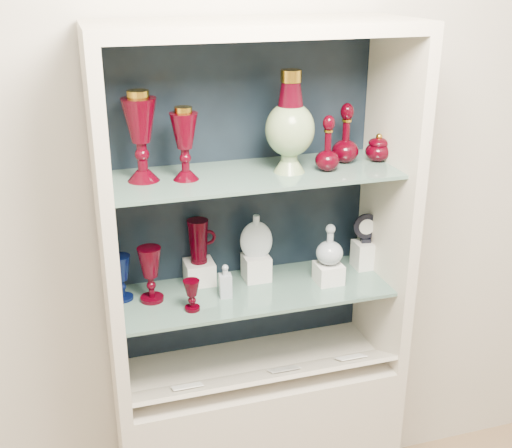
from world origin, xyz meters
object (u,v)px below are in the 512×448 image
object	(u,v)px
ruby_pitcher	(198,241)
flat_flask	(256,235)
pedestal_lamp_right	(141,137)
enamel_urn	(290,122)
cameo_medallion	(366,228)
cobalt_goblet	(122,278)
ruby_decanter_b	(346,131)
pedestal_lamp_left	(185,144)
clear_round_decanter	(330,245)
ruby_goblet_small	(192,295)
ruby_goblet_tall	(150,274)
lidded_bowl	(378,147)
ruby_decanter_a	(328,140)
clear_square_bottle	(225,281)

from	to	relation	value
ruby_pitcher	flat_flask	bearing A→B (deg)	-15.37
pedestal_lamp_right	ruby_pitcher	world-z (taller)	pedestal_lamp_right
enamel_urn	cameo_medallion	xyz separation A→B (m)	(0.33, 0.07, -0.42)
cobalt_goblet	flat_flask	bearing A→B (deg)	1.86
ruby_pitcher	cameo_medallion	size ratio (longest dim) A/B	1.37
pedestal_lamp_right	enamel_urn	bearing A→B (deg)	-5.11
enamel_urn	ruby_decanter_b	world-z (taller)	enamel_urn
pedestal_lamp_left	clear_round_decanter	distance (m)	0.63
ruby_goblet_small	cameo_medallion	distance (m)	0.69
flat_flask	cameo_medallion	bearing A→B (deg)	9.82
enamel_urn	cameo_medallion	size ratio (longest dim) A/B	2.84
pedestal_lamp_right	ruby_goblet_tall	size ratio (longest dim) A/B	1.46
pedestal_lamp_left	enamel_urn	distance (m)	0.34
pedestal_lamp_right	clear_round_decanter	xyz separation A→B (m)	(0.62, -0.04, -0.42)
ruby_goblet_small	cameo_medallion	xyz separation A→B (m)	(0.67, 0.13, 0.10)
ruby_decanter_b	ruby_goblet_tall	bearing A→B (deg)	-179.89
enamel_urn	ruby_goblet_tall	size ratio (longest dim) A/B	1.70
lidded_bowl	ruby_goblet_small	xyz separation A→B (m)	(-0.67, -0.09, -0.42)
ruby_decanter_a	ruby_decanter_b	distance (m)	0.12
lidded_bowl	clear_round_decanter	bearing A→B (deg)	-170.09
clear_square_bottle	cameo_medallion	size ratio (longest dim) A/B	1.03
lidded_bowl	cobalt_goblet	bearing A→B (deg)	176.64
ruby_goblet_tall	flat_flask	size ratio (longest dim) A/B	1.21
ruby_goblet_tall	flat_flask	bearing A→B (deg)	7.74
pedestal_lamp_left	lidded_bowl	distance (m)	0.67
ruby_decanter_b	cameo_medallion	xyz separation A→B (m)	(0.11, 0.03, -0.37)
ruby_decanter_b	ruby_goblet_tall	distance (m)	0.80
flat_flask	cameo_medallion	world-z (taller)	flat_flask
ruby_pitcher	clear_square_bottle	xyz separation A→B (m)	(0.06, -0.13, -0.10)
ruby_goblet_small	ruby_pitcher	distance (m)	0.22
clear_round_decanter	ruby_goblet_tall	bearing A→B (deg)	175.72
clear_square_bottle	ruby_goblet_tall	bearing A→B (deg)	169.40
ruby_goblet_tall	clear_round_decanter	size ratio (longest dim) A/B	1.35
enamel_urn	clear_round_decanter	world-z (taller)	enamel_urn
pedestal_lamp_right	lidded_bowl	xyz separation A→B (m)	(0.79, -0.01, -0.09)
enamel_urn	flat_flask	distance (m)	0.43
ruby_goblet_tall	flat_flask	xyz separation A→B (m)	(0.38, 0.05, 0.07)
ruby_decanter_b	cameo_medallion	world-z (taller)	ruby_decanter_b
ruby_pitcher	ruby_decanter_a	bearing A→B (deg)	-27.35
cameo_medallion	cobalt_goblet	bearing A→B (deg)	-170.85
ruby_decanter_b	ruby_pitcher	size ratio (longest dim) A/B	1.37
ruby_goblet_small	cameo_medallion	bearing A→B (deg)	11.16
flat_flask	ruby_decanter_a	bearing A→B (deg)	-18.12
pedestal_lamp_right	lidded_bowl	size ratio (longest dim) A/B	2.84
pedestal_lamp_right	clear_square_bottle	world-z (taller)	pedestal_lamp_right
ruby_decanter_b	ruby_goblet_small	world-z (taller)	ruby_decanter_b
ruby_goblet_tall	clear_square_bottle	size ratio (longest dim) A/B	1.62
pedestal_lamp_left	lidded_bowl	world-z (taller)	pedestal_lamp_left
ruby_pitcher	clear_round_decanter	world-z (taller)	ruby_pitcher
pedestal_lamp_left	pedestal_lamp_right	xyz separation A→B (m)	(-0.13, 0.03, 0.03)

